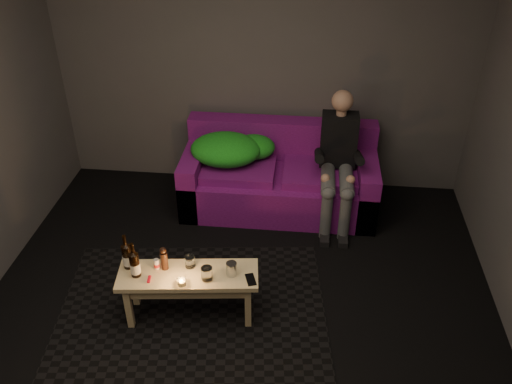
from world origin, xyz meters
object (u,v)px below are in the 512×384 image
at_px(person, 338,158).
at_px(steel_cup, 232,269).
at_px(coffee_table, 188,281).
at_px(beer_bottle_b, 135,264).
at_px(beer_bottle_a, 127,256).
at_px(sofa, 279,179).

relative_size(person, steel_cup, 11.42).
relative_size(coffee_table, steel_cup, 9.83).
bearing_deg(beer_bottle_b, beer_bottle_a, 134.66).
distance_m(person, coffee_table, 1.82).
relative_size(sofa, beer_bottle_b, 6.32).
bearing_deg(beer_bottle_a, coffee_table, -3.47).
bearing_deg(beer_bottle_a, steel_cup, -0.39).
bearing_deg(beer_bottle_a, sofa, 56.80).
bearing_deg(steel_cup, beer_bottle_b, -173.56).
distance_m(sofa, steel_cup, 1.58).
distance_m(coffee_table, beer_bottle_a, 0.48).
xyz_separation_m(sofa, steel_cup, (-0.25, -1.55, 0.19)).
distance_m(coffee_table, steel_cup, 0.34).
distance_m(sofa, beer_bottle_b, 1.89).
bearing_deg(person, beer_bottle_a, -137.91).
bearing_deg(person, steel_cup, -119.09).
height_order(sofa, steel_cup, sofa).
bearing_deg(person, beer_bottle_b, -134.71).
xyz_separation_m(coffee_table, steel_cup, (0.32, 0.02, 0.13)).
bearing_deg(sofa, person, -15.56).
relative_size(sofa, person, 1.50).
height_order(coffee_table, beer_bottle_a, beer_bottle_a).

